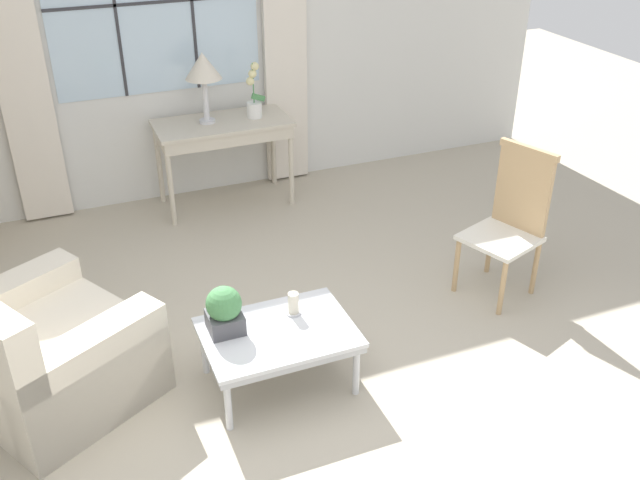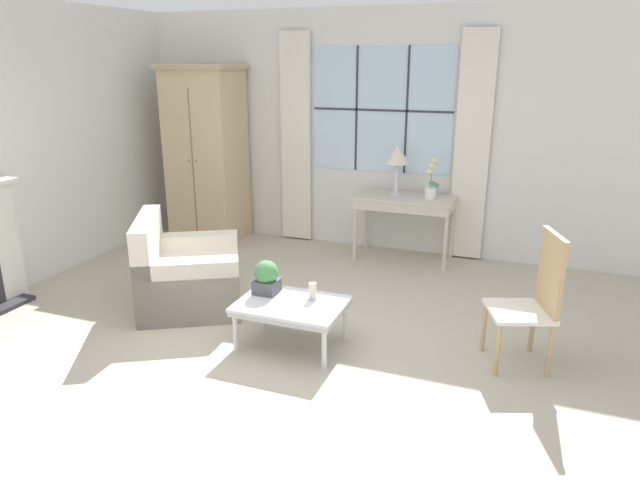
{
  "view_description": "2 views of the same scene",
  "coord_description": "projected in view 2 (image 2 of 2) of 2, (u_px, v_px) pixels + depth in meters",
  "views": [
    {
      "loc": [
        -0.97,
        -2.81,
        2.78
      ],
      "look_at": [
        0.37,
        0.46,
        0.78
      ],
      "focal_mm": 40.0,
      "sensor_mm": 36.0,
      "label": 1
    },
    {
      "loc": [
        1.73,
        -3.56,
        2.21
      ],
      "look_at": [
        0.17,
        0.53,
        0.83
      ],
      "focal_mm": 32.0,
      "sensor_mm": 36.0,
      "label": 2
    }
  ],
  "objects": [
    {
      "name": "pillar_candle",
      "position": [
        313.0,
        292.0,
        4.57
      ],
      "size": [
        0.09,
        0.09,
        0.15
      ],
      "color": "silver",
      "rests_on": "coffee_table"
    },
    {
      "name": "side_chair_wooden",
      "position": [
        535.0,
        294.0,
        4.2
      ],
      "size": [
        0.56,
        0.56,
        1.04
      ],
      "color": "white",
      "rests_on": "ground_plane"
    },
    {
      "name": "ground_plane",
      "position": [
        275.0,
        359.0,
        4.42
      ],
      "size": [
        14.0,
        14.0,
        0.0
      ],
      "primitive_type": "plane",
      "color": "#B2A893"
    },
    {
      "name": "wall_left",
      "position": [
        16.0,
        148.0,
        5.56
      ],
      "size": [
        0.06,
        7.2,
        2.8
      ],
      "primitive_type": "cube",
      "color": "silver",
      "rests_on": "ground_plane"
    },
    {
      "name": "table_lamp",
      "position": [
        397.0,
        156.0,
        6.37
      ],
      "size": [
        0.29,
        0.29,
        0.58
      ],
      "color": "silver",
      "rests_on": "console_table"
    },
    {
      "name": "wall_back_windowed",
      "position": [
        381.0,
        133.0,
        6.7
      ],
      "size": [
        7.2,
        0.14,
        2.8
      ],
      "color": "silver",
      "rests_on": "ground_plane"
    },
    {
      "name": "armoire",
      "position": [
        207.0,
        154.0,
        7.16
      ],
      "size": [
        0.94,
        0.71,
        2.17
      ],
      "color": "tan",
      "rests_on": "ground_plane"
    },
    {
      "name": "potted_plant_small",
      "position": [
        266.0,
        277.0,
        4.68
      ],
      "size": [
        0.2,
        0.2,
        0.28
      ],
      "color": "#4C4C51",
      "rests_on": "coffee_table"
    },
    {
      "name": "potted_orchid",
      "position": [
        431.0,
        184.0,
        6.3
      ],
      "size": [
        0.16,
        0.13,
        0.46
      ],
      "color": "white",
      "rests_on": "console_table"
    },
    {
      "name": "coffee_table",
      "position": [
        291.0,
        307.0,
        4.55
      ],
      "size": [
        0.85,
        0.61,
        0.37
      ],
      "color": "silver",
      "rests_on": "ground_plane"
    },
    {
      "name": "console_table",
      "position": [
        405.0,
        204.0,
        6.47
      ],
      "size": [
        1.11,
        0.55,
        0.74
      ],
      "color": "beige",
      "rests_on": "ground_plane"
    },
    {
      "name": "armchair_upholstered",
      "position": [
        187.0,
        276.0,
        5.32
      ],
      "size": [
        1.26,
        1.29,
        0.87
      ],
      "color": "beige",
      "rests_on": "ground_plane"
    }
  ]
}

